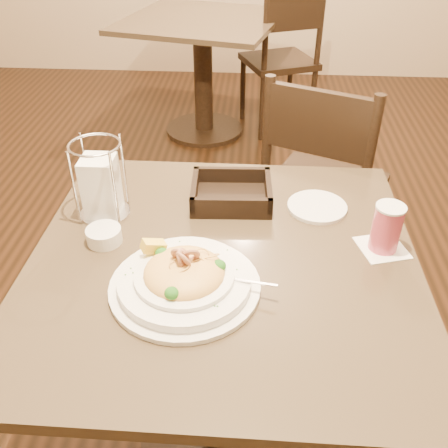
# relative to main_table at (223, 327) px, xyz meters

# --- Properties ---
(ground) EXTENTS (7.00, 7.00, 0.00)m
(ground) POSITION_rel_main_table_xyz_m (0.00, 0.00, -0.51)
(ground) COLOR black
(ground) RESTS_ON ground
(main_table) EXTENTS (0.90, 0.90, 0.75)m
(main_table) POSITION_rel_main_table_xyz_m (0.00, 0.00, 0.00)
(main_table) COLOR black
(main_table) RESTS_ON ground
(background_table) EXTENTS (1.09, 1.09, 0.75)m
(background_table) POSITION_rel_main_table_xyz_m (-0.29, 2.27, 0.00)
(background_table) COLOR black
(background_table) RESTS_ON ground
(dining_chair_near) EXTENTS (0.55, 0.55, 0.93)m
(dining_chair_near) POSITION_rel_main_table_xyz_m (0.32, 0.77, -0.01)
(dining_chair_near) COLOR black
(dining_chair_near) RESTS_ON ground
(dining_chair_far) EXTENTS (0.55, 0.55, 0.93)m
(dining_chair_far) POSITION_rel_main_table_xyz_m (0.22, 2.36, -0.01)
(dining_chair_far) COLOR black
(dining_chair_far) RESTS_ON ground
(pasta_bowl) EXTENTS (0.36, 0.32, 0.10)m
(pasta_bowl) POSITION_rel_main_table_xyz_m (-0.08, -0.11, 0.26)
(pasta_bowl) COLOR white
(pasta_bowl) RESTS_ON main_table
(drink_glass) EXTENTS (0.13, 0.13, 0.12)m
(drink_glass) POSITION_rel_main_table_xyz_m (0.37, 0.06, 0.30)
(drink_glass) COLOR white
(drink_glass) RESTS_ON main_table
(bread_basket) EXTENTS (0.22, 0.18, 0.06)m
(bread_basket) POSITION_rel_main_table_xyz_m (0.01, 0.24, 0.26)
(bread_basket) COLOR black
(bread_basket) RESTS_ON main_table
(napkin_caddy) EXTENTS (0.13, 0.13, 0.20)m
(napkin_caddy) POSITION_rel_main_table_xyz_m (-0.32, 0.16, 0.32)
(napkin_caddy) COLOR silver
(napkin_caddy) RESTS_ON main_table
(side_plate) EXTENTS (0.19, 0.19, 0.01)m
(side_plate) POSITION_rel_main_table_xyz_m (0.23, 0.22, 0.24)
(side_plate) COLOR white
(side_plate) RESTS_ON main_table
(butter_ramekin) EXTENTS (0.10, 0.10, 0.04)m
(butter_ramekin) POSITION_rel_main_table_xyz_m (-0.29, 0.04, 0.25)
(butter_ramekin) COLOR white
(butter_ramekin) RESTS_ON main_table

